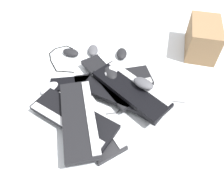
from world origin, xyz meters
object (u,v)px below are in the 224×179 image
object	(u,v)px
keyboard_0	(89,87)
keyboard_1	(91,120)
mouse_5	(71,52)
cardboard_box	(203,38)
keyboard_5	(123,94)
keyboard_6	(111,79)
keyboard_4	(73,117)
mouse_1	(111,73)
keyboard_7	(131,89)
mouse_4	(112,71)
keyboard_3	(114,81)
mouse_2	(93,50)
mouse_0	(143,83)
mouse_3	(122,54)
keyboard_2	(128,94)
keyboard_8	(79,117)
mouse_6	(49,88)

from	to	relation	value
keyboard_0	keyboard_1	world-z (taller)	same
mouse_5	cardboard_box	world-z (taller)	cardboard_box
keyboard_5	keyboard_6	bearing A→B (deg)	-46.32
keyboard_4	mouse_5	world-z (taller)	keyboard_4
mouse_1	keyboard_7	bearing A→B (deg)	-154.93
keyboard_4	cardboard_box	world-z (taller)	cardboard_box
keyboard_0	mouse_4	bearing A→B (deg)	-139.25
keyboard_3	keyboard_5	distance (m)	0.14
mouse_1	mouse_2	xyz separation A→B (m)	(0.19, -0.24, -0.06)
keyboard_0	mouse_0	world-z (taller)	mouse_0
mouse_1	keyboard_6	bearing A→B (deg)	-171.47
keyboard_3	mouse_3	size ratio (longest dim) A/B	4.17
keyboard_2	mouse_4	xyz separation A→B (m)	(0.12, -0.08, 0.07)
keyboard_3	mouse_1	distance (m)	0.07
keyboard_8	mouse_4	world-z (taller)	mouse_4
keyboard_8	cardboard_box	bearing A→B (deg)	-124.99
keyboard_0	mouse_1	size ratio (longest dim) A/B	4.22
mouse_0	keyboard_0	bearing A→B (deg)	-155.60
mouse_3	keyboard_0	bearing A→B (deg)	150.28
keyboard_0	keyboard_8	world-z (taller)	keyboard_8
keyboard_4	mouse_6	size ratio (longest dim) A/B	4.22
keyboard_8	keyboard_7	bearing A→B (deg)	-128.29
keyboard_1	mouse_5	xyz separation A→B (m)	(0.30, -0.46, 0.01)
keyboard_0	keyboard_1	size ratio (longest dim) A/B	1.10
keyboard_4	mouse_2	world-z (taller)	keyboard_4
mouse_0	keyboard_2	bearing A→B (deg)	-153.69
keyboard_8	mouse_2	distance (m)	0.58
mouse_2	keyboard_4	bearing A→B (deg)	-8.95
keyboard_0	keyboard_6	xyz separation A→B (m)	(-0.11, -0.07, 0.03)
mouse_0	mouse_3	distance (m)	0.38
keyboard_8	mouse_0	world-z (taller)	mouse_0
mouse_4	mouse_5	distance (m)	0.37
keyboard_8	mouse_3	xyz separation A→B (m)	(-0.06, -0.58, -0.05)
mouse_6	keyboard_6	bearing A→B (deg)	143.29
mouse_2	mouse_3	world-z (taller)	same
cardboard_box	mouse_1	bearing A→B (deg)	43.40
keyboard_2	mouse_6	world-z (taller)	mouse_6
keyboard_5	keyboard_8	distance (m)	0.27
keyboard_6	mouse_1	world-z (taller)	mouse_1
keyboard_3	mouse_3	bearing A→B (deg)	-86.61
keyboard_8	mouse_5	distance (m)	0.57
keyboard_0	keyboard_5	world-z (taller)	keyboard_5
mouse_3	mouse_0	bearing A→B (deg)	-161.00
keyboard_7	mouse_2	world-z (taller)	keyboard_7
keyboard_1	keyboard_7	world-z (taller)	keyboard_7
keyboard_5	mouse_4	size ratio (longest dim) A/B	4.19
keyboard_5	mouse_5	distance (m)	0.50
keyboard_2	mouse_5	world-z (taller)	mouse_5
mouse_4	keyboard_3	bearing A→B (deg)	75.36
mouse_6	cardboard_box	world-z (taller)	cardboard_box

